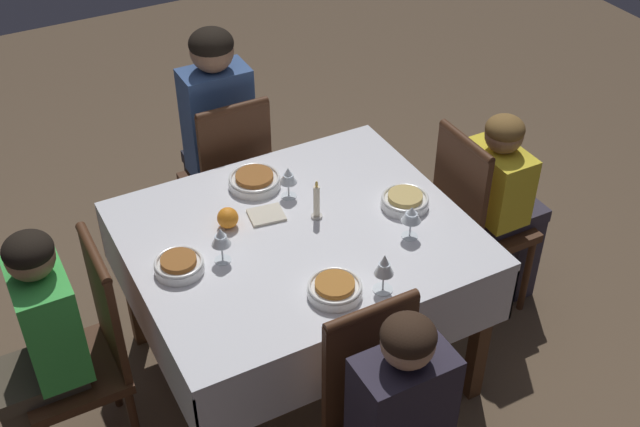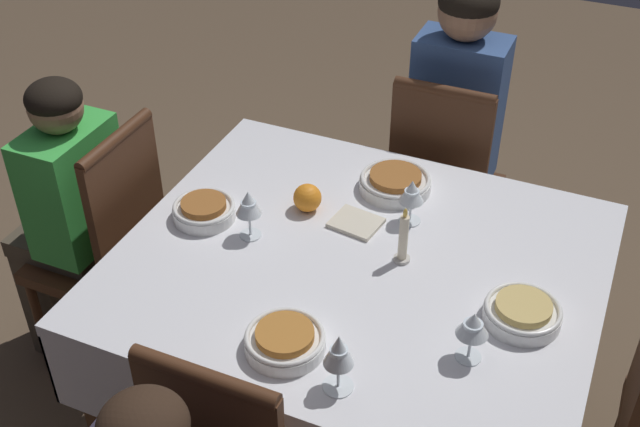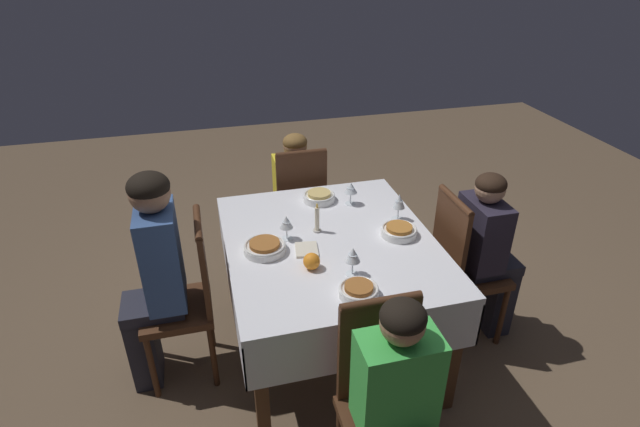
% 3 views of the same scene
% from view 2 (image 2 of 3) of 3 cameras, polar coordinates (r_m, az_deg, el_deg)
% --- Properties ---
extents(dining_table, '(1.26, 1.08, 0.74)m').
position_cam_2_polar(dining_table, '(2.19, 2.70, -5.17)').
color(dining_table, silver).
rests_on(dining_table, ground_plane).
extents(chair_south, '(0.36, 0.36, 0.95)m').
position_cam_2_polar(chair_south, '(2.84, 8.65, 2.04)').
color(chair_south, '#472816').
rests_on(chair_south, ground_plane).
extents(chair_east, '(0.36, 0.36, 0.95)m').
position_cam_2_polar(chair_east, '(2.62, -14.73, -2.20)').
color(chair_east, '#472816').
rests_on(chair_east, ground_plane).
extents(person_adult_denim, '(0.30, 0.34, 1.21)m').
position_cam_2_polar(person_adult_denim, '(2.87, 9.78, 6.38)').
color(person_adult_denim, '#282833').
rests_on(person_adult_denim, ground_plane).
extents(person_child_green, '(0.33, 0.30, 1.08)m').
position_cam_2_polar(person_child_green, '(2.67, -17.65, -0.09)').
color(person_child_green, '#4C4233').
rests_on(person_child_green, ground_plane).
extents(bowl_south, '(0.21, 0.21, 0.06)m').
position_cam_2_polar(bowl_south, '(2.38, 5.37, 2.25)').
color(bowl_south, white).
rests_on(bowl_south, dining_table).
extents(wine_glass_south, '(0.07, 0.07, 0.14)m').
position_cam_2_polar(wine_glass_south, '(2.22, 6.55, 1.47)').
color(wine_glass_south, white).
rests_on(wine_glass_south, dining_table).
extents(bowl_west, '(0.19, 0.19, 0.06)m').
position_cam_2_polar(bowl_west, '(2.00, 14.21, -6.81)').
color(bowl_west, white).
rests_on(bowl_west, dining_table).
extents(wine_glass_west, '(0.08, 0.08, 0.14)m').
position_cam_2_polar(wine_glass_west, '(1.84, 10.83, -7.84)').
color(wine_glass_west, white).
rests_on(wine_glass_west, dining_table).
extents(bowl_east, '(0.18, 0.18, 0.06)m').
position_cam_2_polar(bowl_east, '(2.28, -8.26, 0.24)').
color(bowl_east, white).
rests_on(bowl_east, dining_table).
extents(wine_glass_east, '(0.07, 0.07, 0.15)m').
position_cam_2_polar(wine_glass_east, '(2.16, -5.11, 0.65)').
color(wine_glass_east, white).
rests_on(wine_glass_east, dining_table).
extents(bowl_north, '(0.19, 0.19, 0.06)m').
position_cam_2_polar(bowl_north, '(1.88, -2.51, -8.98)').
color(bowl_north, white).
rests_on(bowl_north, dining_table).
extents(wine_glass_north, '(0.07, 0.07, 0.16)m').
position_cam_2_polar(wine_glass_north, '(1.74, 1.34, -9.84)').
color(wine_glass_north, white).
rests_on(wine_glass_north, dining_table).
extents(candle_centerpiece, '(0.04, 0.04, 0.17)m').
position_cam_2_polar(candle_centerpiece, '(2.10, 5.93, -1.94)').
color(candle_centerpiece, beige).
rests_on(candle_centerpiece, dining_table).
extents(orange_fruit, '(0.08, 0.08, 0.08)m').
position_cam_2_polar(orange_fruit, '(2.28, -0.90, 1.13)').
color(orange_fruit, orange).
rests_on(orange_fruit, dining_table).
extents(napkin_red_folded, '(0.15, 0.13, 0.01)m').
position_cam_2_polar(napkin_red_folded, '(2.25, 2.57, -0.66)').
color(napkin_red_folded, beige).
rests_on(napkin_red_folded, dining_table).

